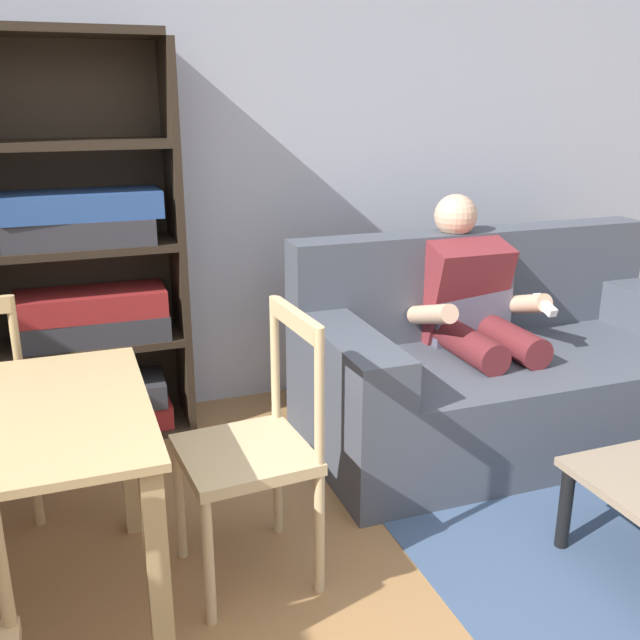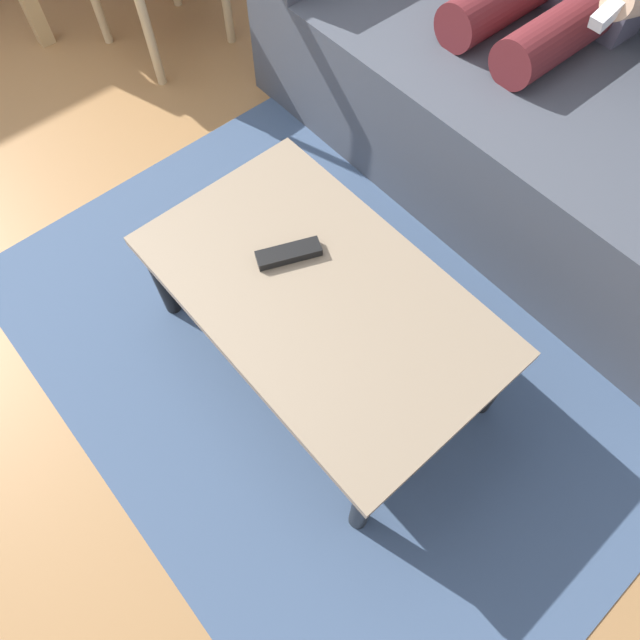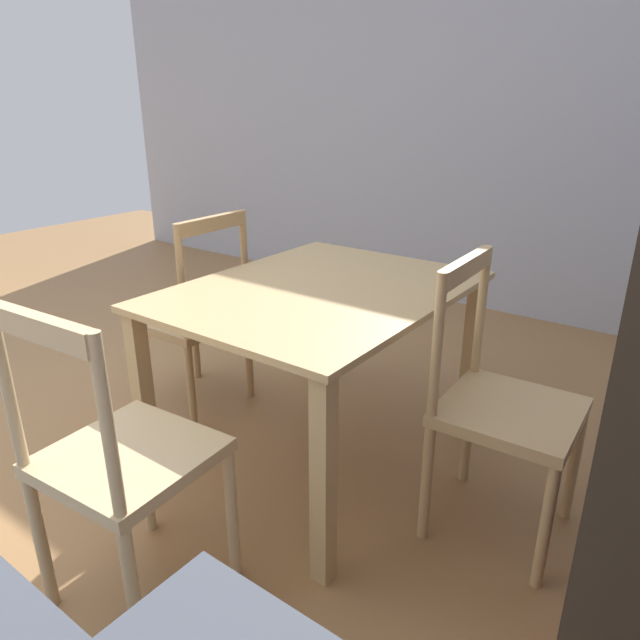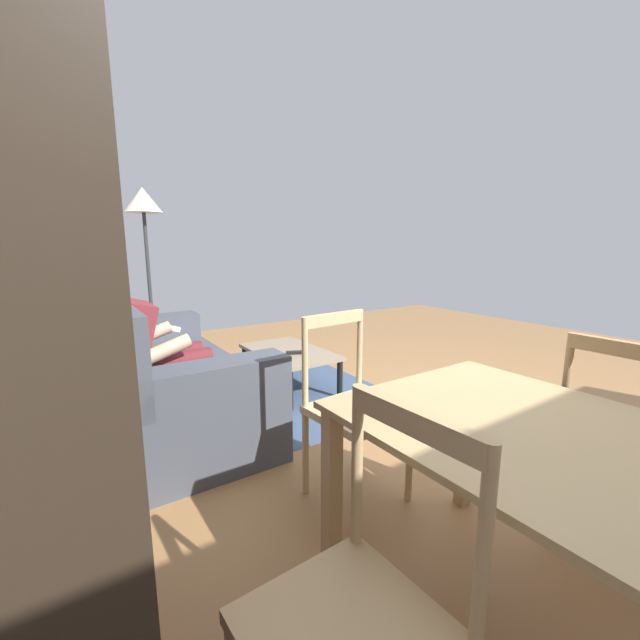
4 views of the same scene
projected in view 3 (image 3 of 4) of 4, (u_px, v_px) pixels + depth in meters
wall_side at (377, 111)px, 4.24m from camera, size 0.12×5.35×2.64m
dining_table at (320, 315)px, 2.21m from camera, size 1.19×0.92×0.73m
dining_chair_near_wall at (501, 407)px, 1.86m from camera, size 0.43×0.43×0.94m
dining_chair_facing_couch at (121, 461)px, 1.57m from camera, size 0.45×0.45×0.95m
dining_chair_by_doorway at (194, 318)px, 2.68m from camera, size 0.43×0.43×0.94m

